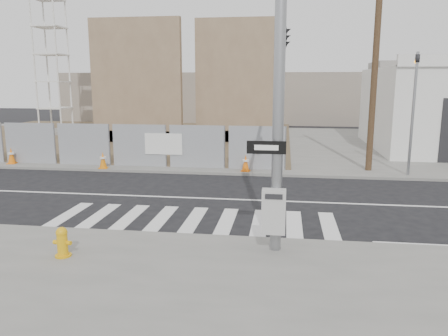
# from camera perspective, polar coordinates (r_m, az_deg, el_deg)

# --- Properties ---
(ground) EXTENTS (100.00, 100.00, 0.00)m
(ground) POSITION_cam_1_polar(r_m,az_deg,el_deg) (15.63, -2.11, -4.00)
(ground) COLOR black
(ground) RESTS_ON ground
(sidewalk_far) EXTENTS (50.00, 20.00, 0.12)m
(sidewalk_far) POSITION_cam_1_polar(r_m,az_deg,el_deg) (29.25, 2.69, 3.24)
(sidewalk_far) COLOR slate
(sidewalk_far) RESTS_ON ground
(signal_pole) EXTENTS (0.96, 5.87, 7.00)m
(signal_pole) POSITION_cam_1_polar(r_m,az_deg,el_deg) (12.82, 7.46, 14.18)
(signal_pole) COLOR gray
(signal_pole) RESTS_ON sidewalk_near
(far_signal_pole) EXTENTS (0.16, 0.20, 5.60)m
(far_signal_pole) POSITION_cam_1_polar(r_m,az_deg,el_deg) (20.18, 23.60, 8.53)
(far_signal_pole) COLOR gray
(far_signal_pole) RESTS_ON sidewalk_far
(chain_link_fence) EXTENTS (24.60, 0.04, 2.00)m
(chain_link_fence) POSITION_cam_1_polar(r_m,az_deg,el_deg) (23.73, -24.39, 2.98)
(chain_link_fence) COLOR gray
(chain_link_fence) RESTS_ON sidewalk_far
(concrete_wall_left) EXTENTS (6.00, 1.30, 8.00)m
(concrete_wall_left) POSITION_cam_1_polar(r_m,az_deg,el_deg) (29.56, -11.26, 9.58)
(concrete_wall_left) COLOR brown
(concrete_wall_left) RESTS_ON sidewalk_far
(concrete_wall_right) EXTENTS (5.50, 1.30, 8.00)m
(concrete_wall_right) POSITION_cam_1_polar(r_m,az_deg,el_deg) (29.11, 1.77, 9.76)
(concrete_wall_right) COLOR brown
(concrete_wall_right) RESTS_ON sidewalk_far
(crane_tower) EXTENTS (2.60, 2.60, 18.15)m
(crane_tower) POSITION_cam_1_polar(r_m,az_deg,el_deg) (36.75, -21.98, 18.11)
(crane_tower) COLOR slate
(crane_tower) RESTS_ON sidewalk_far
(utility_pole_right) EXTENTS (1.60, 0.28, 10.00)m
(utility_pole_right) POSITION_cam_1_polar(r_m,az_deg,el_deg) (20.74, 19.20, 13.65)
(utility_pole_right) COLOR #4A3522
(utility_pole_right) RESTS_ON sidewalk_far
(fire_hydrant) EXTENTS (0.44, 0.44, 0.70)m
(fire_hydrant) POSITION_cam_1_polar(r_m,az_deg,el_deg) (10.85, -20.37, -9.04)
(fire_hydrant) COLOR #DB9E0C
(fire_hydrant) RESTS_ON sidewalk_near
(traffic_cone_b) EXTENTS (0.50, 0.50, 0.80)m
(traffic_cone_b) POSITION_cam_1_polar(r_m,az_deg,el_deg) (23.97, -26.02, 1.45)
(traffic_cone_b) COLOR orange
(traffic_cone_b) RESTS_ON sidewalk_far
(traffic_cone_c) EXTENTS (0.46, 0.46, 0.78)m
(traffic_cone_c) POSITION_cam_1_polar(r_m,az_deg,el_deg) (21.13, -15.53, 0.98)
(traffic_cone_c) COLOR orange
(traffic_cone_c) RESTS_ON sidewalk_far
(traffic_cone_d) EXTENTS (0.44, 0.44, 0.76)m
(traffic_cone_d) POSITION_cam_1_polar(r_m,az_deg,el_deg) (19.73, 2.84, 0.65)
(traffic_cone_d) COLOR orange
(traffic_cone_d) RESTS_ON sidewalk_far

